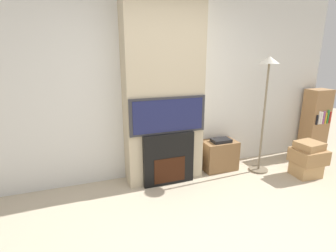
{
  "coord_description": "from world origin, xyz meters",
  "views": [
    {
      "loc": [
        -1.17,
        -1.56,
        1.8
      ],
      "look_at": [
        0.0,
        1.63,
        0.84
      ],
      "focal_mm": 28.0,
      "sensor_mm": 36.0,
      "label": 1
    }
  ],
  "objects_px": {
    "fireplace": "(168,159)",
    "media_stand": "(219,155)",
    "television": "(168,115)",
    "floor_lamp": "(267,89)",
    "bookshelf": "(315,122)",
    "box_stack": "(308,159)"
  },
  "relations": [
    {
      "from": "fireplace",
      "to": "media_stand",
      "type": "distance_m",
      "value": 0.94
    },
    {
      "from": "box_stack",
      "to": "floor_lamp",
      "type": "bearing_deg",
      "value": 145.57
    },
    {
      "from": "fireplace",
      "to": "bookshelf",
      "type": "relative_size",
      "value": 0.63
    },
    {
      "from": "fireplace",
      "to": "media_stand",
      "type": "relative_size",
      "value": 1.4
    },
    {
      "from": "fireplace",
      "to": "floor_lamp",
      "type": "bearing_deg",
      "value": -4.39
    },
    {
      "from": "fireplace",
      "to": "box_stack",
      "type": "relative_size",
      "value": 1.42
    },
    {
      "from": "television",
      "to": "floor_lamp",
      "type": "relative_size",
      "value": 0.61
    },
    {
      "from": "media_stand",
      "to": "floor_lamp",
      "type": "bearing_deg",
      "value": -25.74
    },
    {
      "from": "television",
      "to": "media_stand",
      "type": "xyz_separation_m",
      "value": [
        0.92,
        0.16,
        -0.75
      ]
    },
    {
      "from": "fireplace",
      "to": "television",
      "type": "relative_size",
      "value": 0.7
    },
    {
      "from": "floor_lamp",
      "to": "media_stand",
      "type": "bearing_deg",
      "value": 154.26
    },
    {
      "from": "floor_lamp",
      "to": "bookshelf",
      "type": "relative_size",
      "value": 1.48
    },
    {
      "from": "fireplace",
      "to": "bookshelf",
      "type": "bearing_deg",
      "value": 3.36
    },
    {
      "from": "television",
      "to": "media_stand",
      "type": "height_order",
      "value": "television"
    },
    {
      "from": "television",
      "to": "media_stand",
      "type": "relative_size",
      "value": 2.0
    },
    {
      "from": "television",
      "to": "box_stack",
      "type": "bearing_deg",
      "value": -13.65
    },
    {
      "from": "television",
      "to": "media_stand",
      "type": "distance_m",
      "value": 1.2
    },
    {
      "from": "television",
      "to": "floor_lamp",
      "type": "height_order",
      "value": "floor_lamp"
    },
    {
      "from": "fireplace",
      "to": "television",
      "type": "xyz_separation_m",
      "value": [
        0.0,
        -0.0,
        0.62
      ]
    },
    {
      "from": "fireplace",
      "to": "media_stand",
      "type": "bearing_deg",
      "value": 9.76
    },
    {
      "from": "media_stand",
      "to": "bookshelf",
      "type": "relative_size",
      "value": 0.45
    },
    {
      "from": "box_stack",
      "to": "media_stand",
      "type": "height_order",
      "value": "box_stack"
    }
  ]
}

